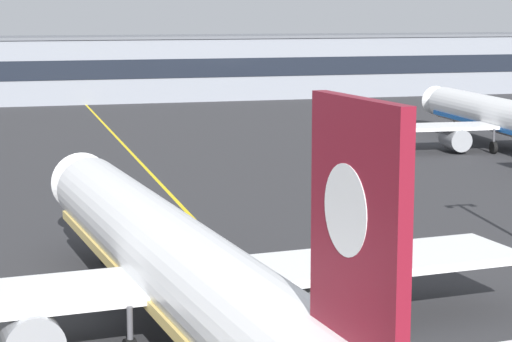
% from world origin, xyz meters
% --- Properties ---
extents(taxiway_centreline, '(4.27, 179.96, 0.01)m').
position_xyz_m(taxiway_centreline, '(0.00, 30.00, 0.00)').
color(taxiway_centreline, yellow).
rests_on(taxiway_centreline, ground).
extents(airliner_foreground, '(32.30, 41.52, 11.65)m').
position_xyz_m(airliner_foreground, '(-5.80, 8.33, 3.37)').
color(airliner_foreground, white).
rests_on(airliner_foreground, ground).
extents(airliner_background, '(29.88, 38.45, 10.79)m').
position_xyz_m(airliner_background, '(36.77, 55.37, 3.12)').
color(airliner_background, white).
rests_on(airliner_background, ground).
extents(safety_cone_by_nose_gear, '(0.44, 0.44, 0.55)m').
position_xyz_m(safety_cone_by_nose_gear, '(-4.32, 24.47, 0.26)').
color(safety_cone_by_nose_gear, orange).
rests_on(safety_cone_by_nose_gear, ground).
extents(terminal_building, '(162.94, 12.40, 9.76)m').
position_xyz_m(terminal_building, '(-4.84, 119.58, 4.89)').
color(terminal_building, gray).
rests_on(terminal_building, ground).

